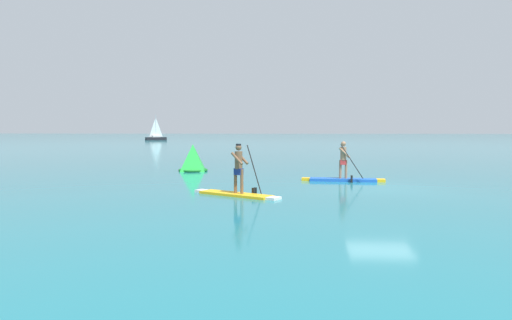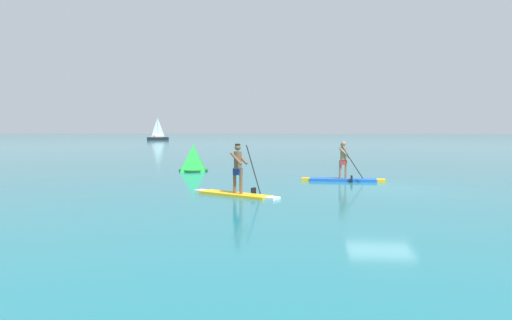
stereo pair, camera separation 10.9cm
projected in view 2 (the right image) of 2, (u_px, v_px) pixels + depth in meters
ground at (381, 188)px, 17.95m from camera, size 440.00×440.00×0.00m
paddleboarder_near_left at (237, 184)px, 15.75m from camera, size 3.20×2.08×1.83m
paddleboarder_mid_center at (343, 174)px, 20.18m from camera, size 3.61×0.99×1.76m
race_marker_buoy at (193, 159)px, 25.05m from camera, size 1.85×1.85×1.46m
sailboat_left_horizon at (158, 136)px, 95.87m from camera, size 4.17×3.33×5.33m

